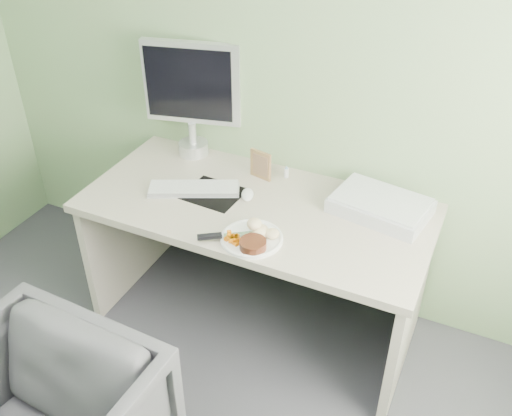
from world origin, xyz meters
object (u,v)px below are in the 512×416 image
at_px(scanner, 380,206).
at_px(monitor, 192,93).
at_px(plate, 252,238).
at_px(desk, 256,236).

height_order(scanner, monitor, monitor).
bearing_deg(scanner, plate, -126.07).
bearing_deg(desk, monitor, 147.53).
distance_m(desk, plate, 0.32).
xyz_separation_m(desk, plate, (0.09, -0.24, 0.19)).
height_order(plate, scanner, scanner).
bearing_deg(plate, scanner, 44.30).
distance_m(desk, scanner, 0.60).
distance_m(scanner, monitor, 1.08).
bearing_deg(desk, scanner, 18.82).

